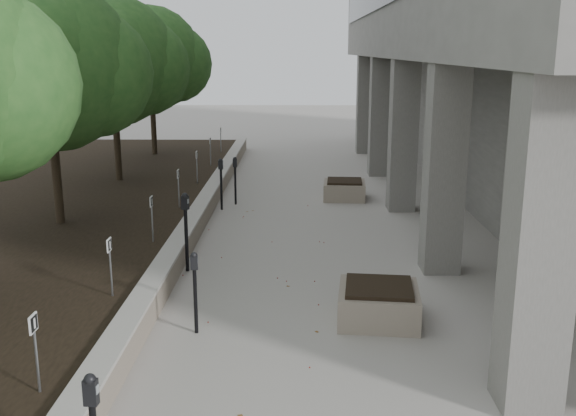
{
  "coord_description": "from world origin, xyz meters",
  "views": [
    {
      "loc": [
        0.61,
        -6.2,
        4.23
      ],
      "look_at": [
        0.42,
        6.05,
        1.23
      ],
      "focal_mm": 40.48,
      "sensor_mm": 36.0,
      "label": 1
    }
  ],
  "objects_px": {
    "crabapple_tree_4": "(114,89)",
    "parking_meter_2": "(195,293)",
    "crabapple_tree_5": "(151,81)",
    "planter_back": "(344,189)",
    "planter_front": "(378,303)",
    "parking_meter_3": "(186,232)",
    "parking_meter_4": "(235,181)",
    "parking_meter_5": "(221,184)",
    "crabapple_tree_3": "(50,102)"
  },
  "relations": [
    {
      "from": "crabapple_tree_3",
      "to": "planter_front",
      "type": "distance_m",
      "value": 8.54
    },
    {
      "from": "crabapple_tree_4",
      "to": "parking_meter_3",
      "type": "distance_m",
      "value": 8.19
    },
    {
      "from": "crabapple_tree_3",
      "to": "crabapple_tree_4",
      "type": "xyz_separation_m",
      "value": [
        0.0,
        5.0,
        0.0
      ]
    },
    {
      "from": "planter_front",
      "to": "parking_meter_2",
      "type": "bearing_deg",
      "value": -169.32
    },
    {
      "from": "parking_meter_5",
      "to": "crabapple_tree_3",
      "type": "bearing_deg",
      "value": -133.98
    },
    {
      "from": "crabapple_tree_5",
      "to": "planter_back",
      "type": "height_order",
      "value": "crabapple_tree_5"
    },
    {
      "from": "parking_meter_3",
      "to": "planter_front",
      "type": "bearing_deg",
      "value": -15.27
    },
    {
      "from": "crabapple_tree_3",
      "to": "parking_meter_4",
      "type": "bearing_deg",
      "value": 43.76
    },
    {
      "from": "parking_meter_2",
      "to": "parking_meter_4",
      "type": "distance_m",
      "value": 8.51
    },
    {
      "from": "crabapple_tree_3",
      "to": "planter_back",
      "type": "relative_size",
      "value": 4.59
    },
    {
      "from": "parking_meter_5",
      "to": "parking_meter_2",
      "type": "bearing_deg",
      "value": -81.02
    },
    {
      "from": "parking_meter_3",
      "to": "crabapple_tree_4",
      "type": "bearing_deg",
      "value": 132.99
    },
    {
      "from": "planter_back",
      "to": "parking_meter_3",
      "type": "bearing_deg",
      "value": -118.73
    },
    {
      "from": "parking_meter_2",
      "to": "crabapple_tree_4",
      "type": "bearing_deg",
      "value": 105.75
    },
    {
      "from": "parking_meter_5",
      "to": "planter_back",
      "type": "relative_size",
      "value": 1.19
    },
    {
      "from": "crabapple_tree_4",
      "to": "parking_meter_2",
      "type": "xyz_separation_m",
      "value": [
        3.86,
        -10.0,
        -2.47
      ]
    },
    {
      "from": "crabapple_tree_4",
      "to": "planter_back",
      "type": "distance_m",
      "value": 7.38
    },
    {
      "from": "crabapple_tree_4",
      "to": "parking_meter_2",
      "type": "distance_m",
      "value": 11.0
    },
    {
      "from": "parking_meter_5",
      "to": "planter_front",
      "type": "xyz_separation_m",
      "value": [
        3.37,
        -7.35,
        -0.41
      ]
    },
    {
      "from": "crabapple_tree_3",
      "to": "parking_meter_3",
      "type": "distance_m",
      "value": 4.54
    },
    {
      "from": "parking_meter_2",
      "to": "parking_meter_4",
      "type": "height_order",
      "value": "parking_meter_4"
    },
    {
      "from": "crabapple_tree_3",
      "to": "planter_back",
      "type": "bearing_deg",
      "value": 32.27
    },
    {
      "from": "crabapple_tree_4",
      "to": "planter_back",
      "type": "height_order",
      "value": "crabapple_tree_4"
    },
    {
      "from": "crabapple_tree_3",
      "to": "parking_meter_2",
      "type": "relative_size",
      "value": 4.19
    },
    {
      "from": "parking_meter_3",
      "to": "parking_meter_5",
      "type": "distance_m",
      "value": 5.03
    },
    {
      "from": "parking_meter_5",
      "to": "parking_meter_3",
      "type": "bearing_deg",
      "value": -85.86
    },
    {
      "from": "parking_meter_3",
      "to": "planter_front",
      "type": "height_order",
      "value": "parking_meter_3"
    },
    {
      "from": "crabapple_tree_5",
      "to": "parking_meter_5",
      "type": "height_order",
      "value": "crabapple_tree_5"
    },
    {
      "from": "parking_meter_2",
      "to": "planter_back",
      "type": "height_order",
      "value": "parking_meter_2"
    },
    {
      "from": "parking_meter_5",
      "to": "planter_front",
      "type": "height_order",
      "value": "parking_meter_5"
    },
    {
      "from": "crabapple_tree_4",
      "to": "planter_front",
      "type": "relative_size",
      "value": 4.31
    },
    {
      "from": "parking_meter_2",
      "to": "parking_meter_4",
      "type": "bearing_deg",
      "value": 85.96
    },
    {
      "from": "crabapple_tree_4",
      "to": "parking_meter_4",
      "type": "distance_m",
      "value": 4.65
    },
    {
      "from": "crabapple_tree_4",
      "to": "parking_meter_5",
      "type": "relative_size",
      "value": 3.86
    },
    {
      "from": "parking_meter_4",
      "to": "planter_back",
      "type": "distance_m",
      "value": 3.22
    },
    {
      "from": "parking_meter_5",
      "to": "crabapple_tree_5",
      "type": "bearing_deg",
      "value": 120.4
    },
    {
      "from": "parking_meter_3",
      "to": "parking_meter_4",
      "type": "bearing_deg",
      "value": 104.32
    },
    {
      "from": "crabapple_tree_3",
      "to": "parking_meter_4",
      "type": "height_order",
      "value": "crabapple_tree_3"
    },
    {
      "from": "parking_meter_5",
      "to": "planter_back",
      "type": "xyz_separation_m",
      "value": [
        3.42,
        1.39,
        -0.43
      ]
    },
    {
      "from": "parking_meter_2",
      "to": "parking_meter_3",
      "type": "height_order",
      "value": "parking_meter_3"
    },
    {
      "from": "crabapple_tree_5",
      "to": "parking_meter_2",
      "type": "distance_m",
      "value": 15.68
    },
    {
      "from": "crabapple_tree_4",
      "to": "planter_back",
      "type": "bearing_deg",
      "value": -6.14
    },
    {
      "from": "crabapple_tree_5",
      "to": "planter_front",
      "type": "bearing_deg",
      "value": -65.1
    },
    {
      "from": "crabapple_tree_3",
      "to": "planter_front",
      "type": "height_order",
      "value": "crabapple_tree_3"
    },
    {
      "from": "crabapple_tree_4",
      "to": "planter_front",
      "type": "distance_m",
      "value": 11.94
    },
    {
      "from": "crabapple_tree_5",
      "to": "parking_meter_3",
      "type": "bearing_deg",
      "value": -75.02
    },
    {
      "from": "crabapple_tree_4",
      "to": "planter_front",
      "type": "bearing_deg",
      "value": -54.64
    },
    {
      "from": "parking_meter_2",
      "to": "crabapple_tree_3",
      "type": "bearing_deg",
      "value": 122.33
    },
    {
      "from": "crabapple_tree_5",
      "to": "crabapple_tree_3",
      "type": "bearing_deg",
      "value": -90.0
    },
    {
      "from": "crabapple_tree_5",
      "to": "parking_meter_4",
      "type": "distance_m",
      "value": 7.84
    }
  ]
}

